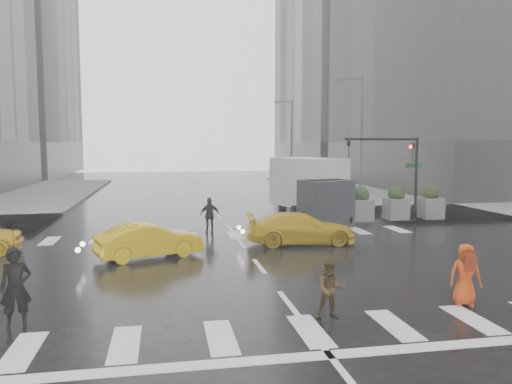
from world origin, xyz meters
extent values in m
plane|color=black|center=(0.00, 0.00, 0.00)|extent=(120.00, 120.00, 0.00)
cube|color=slate|center=(19.50, 17.50, 0.07)|extent=(35.00, 35.00, 0.15)
cube|color=#2A2725|center=(29.00, 27.00, 2.20)|extent=(26.05, 26.05, 4.40)
cube|color=#A49E8F|center=(29.00, 56.00, 18.00)|extent=(26.00, 26.00, 36.00)
cube|color=#2A2725|center=(29.00, 56.00, 2.20)|extent=(26.05, 26.05, 4.40)
cylinder|color=black|center=(10.00, 8.00, 2.25)|extent=(0.16, 0.16, 4.50)
cylinder|color=black|center=(8.00, 8.00, 4.40)|extent=(4.00, 0.12, 0.12)
imported|color=black|center=(9.75, 8.00, 3.70)|extent=(0.16, 0.20, 1.00)
imported|color=black|center=(6.20, 8.00, 3.90)|extent=(0.16, 0.20, 1.00)
sphere|color=#FF190C|center=(9.65, 8.00, 4.00)|extent=(0.20, 0.20, 0.20)
cube|color=#0C5821|center=(10.00, 8.30, 3.00)|extent=(0.90, 0.03, 0.22)
cylinder|color=#59595B|center=(11.00, 18.00, 4.50)|extent=(0.20, 0.20, 9.00)
cylinder|color=#59595B|center=(10.10, 18.00, 8.80)|extent=(1.80, 0.12, 0.12)
cube|color=#59595B|center=(9.20, 18.00, 8.70)|extent=(0.50, 0.22, 0.15)
cylinder|color=#59595B|center=(11.00, 38.00, 4.50)|extent=(0.20, 0.20, 9.00)
cylinder|color=#59595B|center=(10.10, 38.00, 8.80)|extent=(1.80, 0.12, 0.12)
cube|color=#59595B|center=(9.20, 38.00, 8.70)|extent=(0.50, 0.22, 0.15)
cube|color=slate|center=(7.00, 8.20, 0.70)|extent=(1.10, 1.10, 1.10)
sphere|color=#1F2F15|center=(7.00, 8.20, 1.50)|extent=(0.90, 0.90, 0.90)
cube|color=slate|center=(9.00, 8.20, 0.70)|extent=(1.10, 1.10, 1.10)
sphere|color=#1F2F15|center=(9.00, 8.20, 1.50)|extent=(0.90, 0.90, 0.90)
cube|color=slate|center=(11.00, 8.20, 0.70)|extent=(1.10, 1.10, 1.10)
sphere|color=#1F2F15|center=(11.00, 8.20, 1.50)|extent=(0.90, 0.90, 0.90)
imported|color=black|center=(-6.47, -4.58, 0.92)|extent=(0.76, 0.59, 1.84)
imported|color=black|center=(-6.47, -4.58, 1.99)|extent=(1.16, 1.18, 0.88)
imported|color=#3F3016|center=(0.71, -5.31, 0.71)|extent=(0.76, 0.64, 1.42)
imported|color=#DA450F|center=(4.44, -4.99, 0.80)|extent=(0.90, 0.73, 1.60)
cube|color=maroon|center=(4.44, -5.17, 1.15)|extent=(0.32, 0.24, 0.40)
imported|color=black|center=(-1.05, 6.72, 0.83)|extent=(1.00, 0.64, 1.66)
imported|color=black|center=(5.96, 8.79, 0.78)|extent=(1.10, 1.10, 1.55)
imported|color=gold|center=(-3.71, 2.02, 0.63)|extent=(4.06, 2.56, 1.26)
imported|color=gold|center=(2.42, 3.45, 0.65)|extent=(4.11, 2.16, 1.31)
cube|color=silver|center=(4.72, 10.30, 2.03)|extent=(2.38, 4.56, 2.68)
cube|color=#28282D|center=(4.72, 7.13, 1.24)|extent=(2.28, 1.78, 2.28)
cube|color=black|center=(4.72, 7.13, 1.93)|extent=(1.98, 0.89, 0.89)
cylinder|color=black|center=(3.68, 6.93, 0.45)|extent=(0.28, 0.89, 0.89)
cylinder|color=black|center=(5.76, 6.93, 0.45)|extent=(0.28, 0.89, 0.89)
cylinder|color=black|center=(3.68, 9.11, 0.45)|extent=(0.28, 0.89, 0.89)
cylinder|color=black|center=(5.76, 9.11, 0.45)|extent=(0.28, 0.89, 0.89)
cylinder|color=black|center=(3.68, 11.89, 0.45)|extent=(0.28, 0.89, 0.89)
cylinder|color=black|center=(5.76, 11.89, 0.45)|extent=(0.28, 0.89, 0.89)
camera|label=1|loc=(-3.15, -16.34, 4.14)|focal=35.00mm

